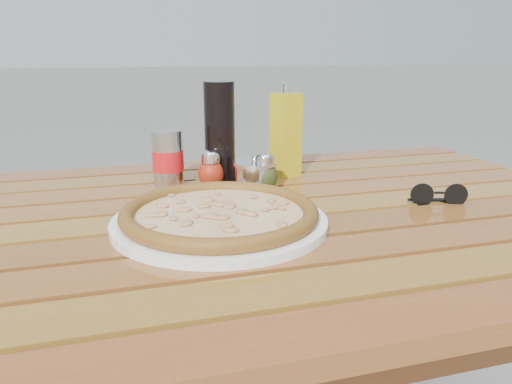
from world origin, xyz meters
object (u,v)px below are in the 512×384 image
object	(u,v)px
soda_can	(168,159)
sunglasses	(438,196)
table	(259,249)
olive_oil_cruet	(286,134)
pizza	(220,213)
pepper_shaker	(211,170)
dark_bottle	(220,133)
plate	(220,222)
oregano_shaker	(265,173)
parmesan_tin	(255,174)

from	to	relation	value
soda_can	sunglasses	world-z (taller)	soda_can
table	olive_oil_cruet	distance (m)	0.33
pizza	pepper_shaker	distance (m)	0.25
sunglasses	soda_can	bearing A→B (deg)	168.47
pepper_shaker	dark_bottle	size ratio (longest dim) A/B	0.37
table	sunglasses	distance (m)	0.36
plate	soda_can	xyz separation A→B (m)	(-0.05, 0.29, 0.05)
pizza	olive_oil_cruet	bearing A→B (deg)	53.73
table	pepper_shaker	xyz separation A→B (m)	(-0.05, 0.19, 0.11)
pepper_shaker	oregano_shaker	size ratio (longest dim) A/B	1.00
parmesan_tin	oregano_shaker	bearing A→B (deg)	-56.06
olive_oil_cruet	pepper_shaker	bearing A→B (deg)	-162.63
table	pizza	bearing A→B (deg)	-145.36
parmesan_tin	sunglasses	bearing A→B (deg)	-33.12
pepper_shaker	parmesan_tin	size ratio (longest dim) A/B	0.80
pepper_shaker	sunglasses	size ratio (longest dim) A/B	0.74
plate	sunglasses	size ratio (longest dim) A/B	3.26
sunglasses	table	bearing A→B (deg)	-170.18
dark_bottle	soda_can	xyz separation A→B (m)	(-0.11, 0.01, -0.05)
soda_can	parmesan_tin	distance (m)	0.19
plate	pepper_shaker	world-z (taller)	pepper_shaker
table	sunglasses	xyz separation A→B (m)	(0.34, -0.05, 0.09)
olive_oil_cruet	parmesan_tin	size ratio (longest dim) A/B	2.04
plate	olive_oil_cruet	distance (m)	0.39
oregano_shaker	olive_oil_cruet	distance (m)	0.16
oregano_shaker	sunglasses	distance (m)	0.34
oregano_shaker	olive_oil_cruet	size ratio (longest dim) A/B	0.39
plate	parmesan_tin	size ratio (longest dim) A/B	3.49
sunglasses	pepper_shaker	bearing A→B (deg)	167.52
parmesan_tin	dark_bottle	bearing A→B (deg)	129.00
plate	pizza	world-z (taller)	pizza
table	oregano_shaker	size ratio (longest dim) A/B	17.07
plate	dark_bottle	size ratio (longest dim) A/B	1.64
pepper_shaker	dark_bottle	world-z (taller)	dark_bottle
table	oregano_shaker	world-z (taller)	oregano_shaker
olive_oil_cruet	oregano_shaker	bearing A→B (deg)	-126.20
dark_bottle	pepper_shaker	bearing A→B (deg)	-129.40
olive_oil_cruet	parmesan_tin	xyz separation A→B (m)	(-0.10, -0.10, -0.07)
dark_bottle	table	bearing A→B (deg)	-83.85
sunglasses	pizza	bearing A→B (deg)	-160.48
plate	soda_can	size ratio (longest dim) A/B	3.00
sunglasses	plate	bearing A→B (deg)	-160.48
soda_can	pizza	bearing A→B (deg)	-79.98
soda_can	table	bearing A→B (deg)	-58.73
table	olive_oil_cruet	xyz separation A→B (m)	(0.14, 0.24, 0.17)
plate	pizza	size ratio (longest dim) A/B	0.82
pepper_shaker	oregano_shaker	world-z (taller)	same
pizza	oregano_shaker	size ratio (longest dim) A/B	5.35
pizza	olive_oil_cruet	size ratio (longest dim) A/B	2.09
pizza	soda_can	xyz separation A→B (m)	(-0.05, 0.29, 0.04)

